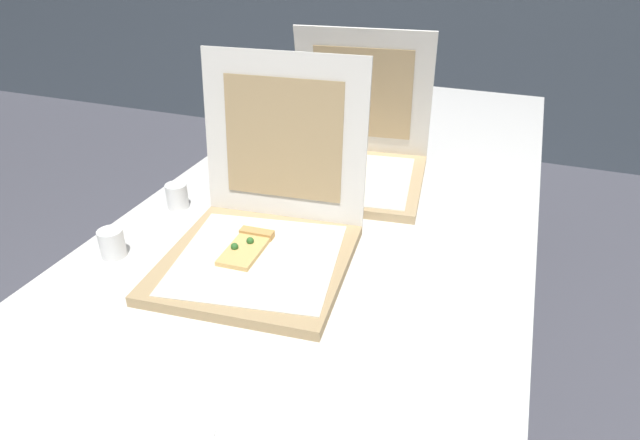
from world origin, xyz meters
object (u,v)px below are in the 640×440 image
Objects in this scene: cup_white_near_center at (177,196)px; cup_white_near_left at (112,243)px; table at (337,223)px; cup_white_mid at (237,160)px; pizza_box_middle at (354,160)px; cup_white_far at (311,133)px; pizza_box_front at (262,233)px.

cup_white_near_left is at bearing -91.24° from cup_white_near_center.
table is 0.36m from cup_white_mid.
cup_white_near_left is (-0.36, -0.54, -0.02)m from pizza_box_middle.
pizza_box_middle is at bearing -45.40° from cup_white_far.
pizza_box_middle is 6.68× the size of cup_white_far.
table is at bearing -93.17° from pizza_box_middle.
cup_white_far is at bearing 127.79° from pizza_box_middle.
cup_white_far is at bearing 73.72° from cup_white_near_center.
pizza_box_middle is at bearing 56.43° from cup_white_near_left.
cup_white_near_center is at bearing -97.08° from cup_white_mid.
cup_white_near_left is at bearing -94.26° from cup_white_mid.
cup_white_mid is at bearing 119.56° from pizza_box_front.
pizza_box_front is at bearing -106.45° from table.
cup_white_far is (-0.22, 0.38, 0.07)m from table.
table is at bearing 68.18° from pizza_box_front.
pizza_box_front reaches higher than cup_white_near_left.
cup_white_near_left is (-0.37, -0.37, 0.07)m from table.
pizza_box_front is 7.10× the size of cup_white_near_left.
pizza_box_middle is 6.68× the size of cup_white_mid.
table is at bearing 20.20° from cup_white_near_center.
cup_white_near_left is 0.49m from cup_white_mid.
cup_white_near_center is 1.00× the size of cup_white_mid.
cup_white_mid is at bearing 161.12° from table.
pizza_box_front is 0.45m from cup_white_mid.
table is 37.28× the size of cup_white_far.
cup_white_mid is at bearing 82.92° from cup_white_near_center.
pizza_box_middle reaches higher than cup_white_far.
table is at bearing -18.88° from cup_white_mid.
pizza_box_front is 0.65m from cup_white_far.
pizza_box_front is 1.06× the size of pizza_box_middle.
cup_white_far reaches higher than table.
cup_white_near_left is at bearing -164.59° from pizza_box_front.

